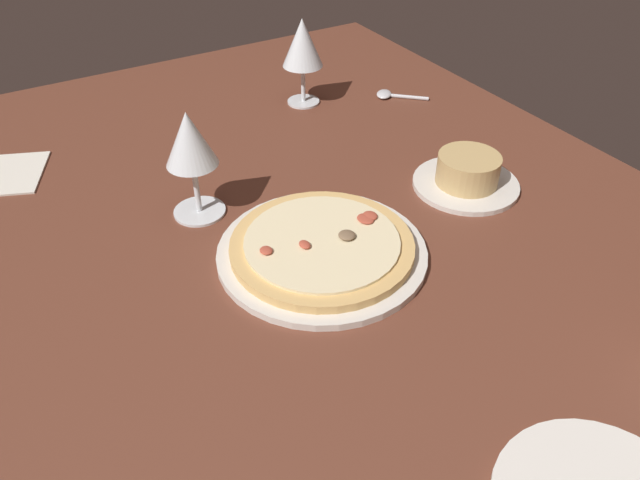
% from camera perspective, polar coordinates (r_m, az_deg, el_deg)
% --- Properties ---
extents(dining_table, '(1.50, 1.10, 0.04)m').
position_cam_1_polar(dining_table, '(0.81, -0.18, -3.02)').
color(dining_table, brown).
rests_on(dining_table, ground).
extents(pizza_main, '(0.27, 0.27, 0.03)m').
position_cam_1_polar(pizza_main, '(0.80, 0.19, -0.79)').
color(pizza_main, silver).
rests_on(pizza_main, dining_table).
extents(ramekin_on_saucer, '(0.16, 0.16, 0.05)m').
position_cam_1_polar(ramekin_on_saucer, '(0.96, 13.45, 5.91)').
color(ramekin_on_saucer, silver).
rests_on(ramekin_on_saucer, dining_table).
extents(wine_glass_far, '(0.07, 0.07, 0.16)m').
position_cam_1_polar(wine_glass_far, '(1.15, -1.63, 17.55)').
color(wine_glass_far, silver).
rests_on(wine_glass_far, dining_table).
extents(wine_glass_near, '(0.07, 0.07, 0.16)m').
position_cam_1_polar(wine_glass_near, '(0.84, -11.93, 8.70)').
color(wine_glass_near, silver).
rests_on(wine_glass_near, dining_table).
extents(spoon, '(0.08, 0.09, 0.01)m').
position_cam_1_polar(spoon, '(1.22, 6.49, 13.19)').
color(spoon, silver).
rests_on(spoon, dining_table).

